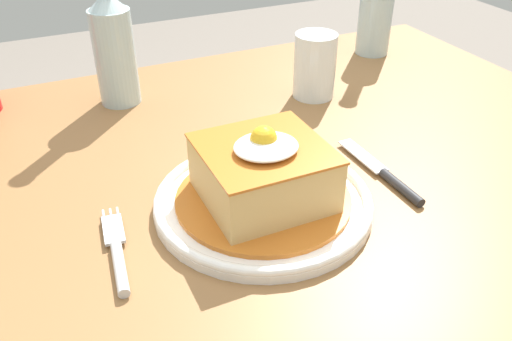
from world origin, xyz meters
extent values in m
cube|color=olive|center=(0.00, 0.00, 0.72)|extent=(1.13, 0.83, 0.04)
cylinder|color=olive|center=(0.49, 0.33, 0.35)|extent=(0.07, 0.07, 0.70)
cylinder|color=white|center=(-0.02, -0.08, 0.75)|extent=(0.26, 0.26, 0.01)
torus|color=white|center=(-0.02, -0.08, 0.76)|extent=(0.26, 0.26, 0.01)
cylinder|color=#C66B23|center=(-0.02, -0.08, 0.76)|extent=(0.21, 0.21, 0.01)
cube|color=#DBB770|center=(-0.02, -0.08, 0.79)|extent=(0.14, 0.13, 0.06)
cube|color=#C66B23|center=(-0.02, -0.08, 0.82)|extent=(0.14, 0.13, 0.00)
ellipsoid|color=white|center=(-0.02, -0.08, 0.83)|extent=(0.07, 0.07, 0.01)
sphere|color=yellow|center=(-0.02, -0.08, 0.84)|extent=(0.03, 0.03, 0.03)
cylinder|color=silver|center=(-0.20, -0.11, 0.75)|extent=(0.02, 0.08, 0.01)
cube|color=silver|center=(-0.19, -0.05, 0.75)|extent=(0.03, 0.05, 0.00)
cylinder|color=silver|center=(-0.18, -0.03, 0.75)|extent=(0.01, 0.03, 0.00)
cylinder|color=silver|center=(-0.19, -0.02, 0.75)|extent=(0.01, 0.03, 0.00)
cylinder|color=silver|center=(-0.20, -0.02, 0.75)|extent=(0.01, 0.03, 0.00)
cylinder|color=#262628|center=(0.14, -0.12, 0.75)|extent=(0.01, 0.08, 0.01)
cube|color=silver|center=(0.14, -0.03, 0.75)|extent=(0.02, 0.09, 0.00)
cylinder|color=#ADC6CC|center=(0.39, 0.30, 0.82)|extent=(0.06, 0.06, 0.15)
cylinder|color=#ADC6CC|center=(-0.11, 0.28, 0.82)|extent=(0.06, 0.06, 0.15)
cone|color=#ADC6CC|center=(-0.11, 0.28, 0.90)|extent=(0.06, 0.06, 0.03)
cylinder|color=silver|center=(0.19, 0.17, 0.77)|extent=(0.06, 0.06, 0.06)
cylinder|color=silver|center=(0.19, 0.17, 0.80)|extent=(0.07, 0.07, 0.10)
camera|label=1|loc=(-0.24, -0.53, 1.12)|focal=37.56mm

